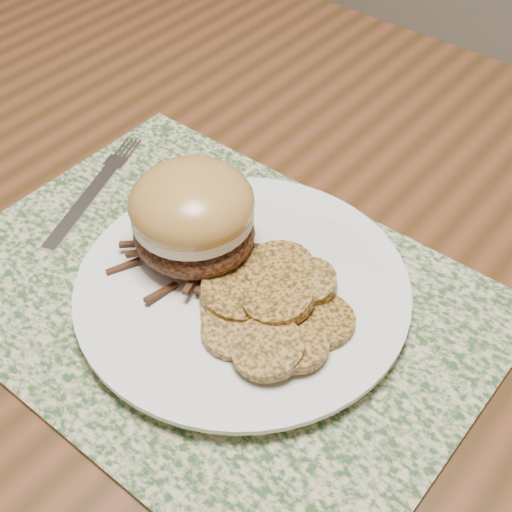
% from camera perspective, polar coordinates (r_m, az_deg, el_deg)
% --- Properties ---
extents(ground, '(3.50, 3.50, 0.00)m').
position_cam_1_polar(ground, '(1.36, -8.69, -17.90)').
color(ground, '#4F351B').
rests_on(ground, ground).
extents(dining_table, '(1.50, 0.90, 0.75)m').
position_cam_1_polar(dining_table, '(0.83, -13.70, 3.84)').
color(dining_table, brown).
rests_on(dining_table, ground).
extents(placemat, '(0.45, 0.33, 0.00)m').
position_cam_1_polar(placemat, '(0.60, -3.45, -3.36)').
color(placemat, '#2D4E28').
rests_on(placemat, dining_table).
extents(dinner_plate, '(0.26, 0.26, 0.02)m').
position_cam_1_polar(dinner_plate, '(0.59, -1.09, -2.73)').
color(dinner_plate, white).
rests_on(dinner_plate, placemat).
extents(pork_sandwich, '(0.14, 0.13, 0.08)m').
position_cam_1_polar(pork_sandwich, '(0.59, -5.09, 3.25)').
color(pork_sandwich, black).
rests_on(pork_sandwich, dinner_plate).
extents(roasted_potatoes, '(0.14, 0.14, 0.03)m').
position_cam_1_polar(roasted_potatoes, '(0.56, 1.31, -4.05)').
color(roasted_potatoes, '#A57230').
rests_on(roasted_potatoes, dinner_plate).
extents(fork, '(0.08, 0.17, 0.00)m').
position_cam_1_polar(fork, '(0.71, -12.74, 5.22)').
color(fork, silver).
rests_on(fork, placemat).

